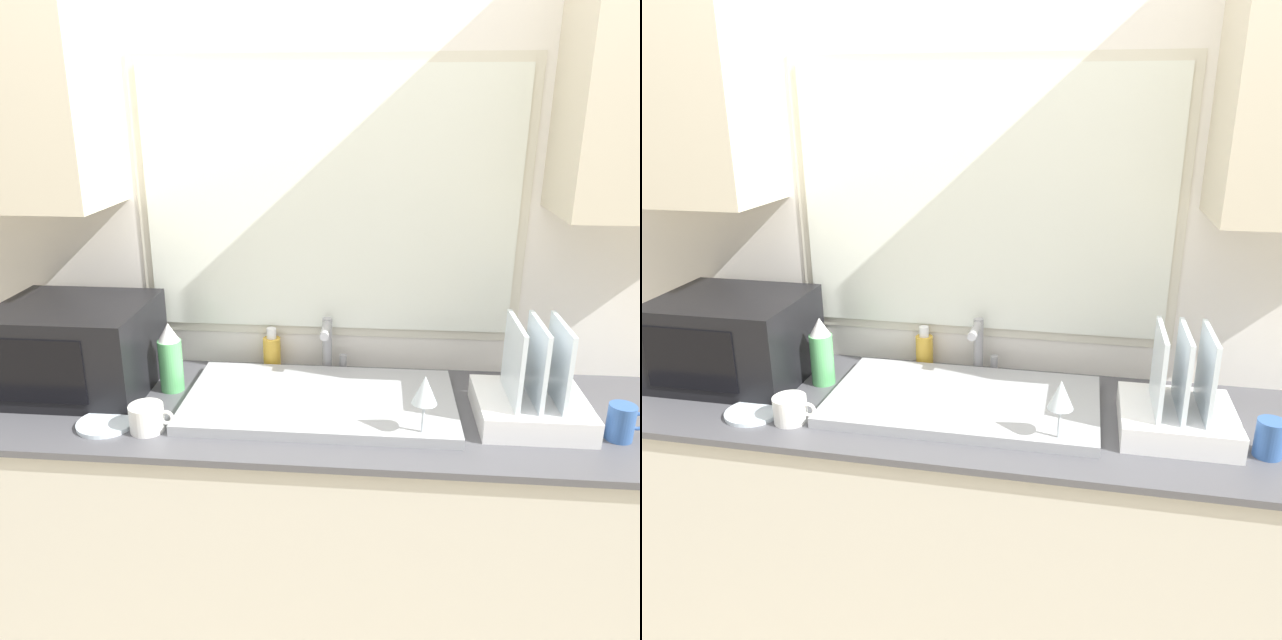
% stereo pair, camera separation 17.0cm
% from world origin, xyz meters
% --- Properties ---
extents(countertop, '(2.13, 0.63, 0.88)m').
position_xyz_m(countertop, '(0.00, 0.30, 0.44)').
color(countertop, beige).
rests_on(countertop, ground_plane).
extents(wall_back, '(6.00, 0.38, 2.60)m').
position_xyz_m(wall_back, '(0.00, 0.59, 1.41)').
color(wall_back, silver).
rests_on(wall_back, ground_plane).
extents(sink_basin, '(0.78, 0.43, 0.03)m').
position_xyz_m(sink_basin, '(0.00, 0.31, 0.90)').
color(sink_basin, '#9EA0A5').
rests_on(sink_basin, countertop).
extents(faucet, '(0.08, 0.14, 0.18)m').
position_xyz_m(faucet, '(0.01, 0.54, 0.99)').
color(faucet, '#99999E').
rests_on(faucet, countertop).
extents(microwave, '(0.44, 0.38, 0.27)m').
position_xyz_m(microwave, '(-0.75, 0.37, 1.02)').
color(microwave, black).
rests_on(microwave, countertop).
extents(dish_rack, '(0.30, 0.29, 0.29)m').
position_xyz_m(dish_rack, '(0.59, 0.27, 0.95)').
color(dish_rack, white).
rests_on(dish_rack, countertop).
extents(spray_bottle, '(0.07, 0.07, 0.22)m').
position_xyz_m(spray_bottle, '(-0.46, 0.37, 0.99)').
color(spray_bottle, '#59B266').
rests_on(spray_bottle, countertop).
extents(soap_bottle, '(0.06, 0.06, 0.14)m').
position_xyz_m(soap_bottle, '(-0.19, 0.57, 0.94)').
color(soap_bottle, gold).
rests_on(soap_bottle, countertop).
extents(mug_near_sink, '(0.12, 0.09, 0.08)m').
position_xyz_m(mug_near_sink, '(-0.45, 0.12, 0.92)').
color(mug_near_sink, white).
rests_on(mug_near_sink, countertop).
extents(wine_glass, '(0.07, 0.07, 0.19)m').
position_xyz_m(wine_glass, '(0.28, 0.13, 1.03)').
color(wine_glass, silver).
rests_on(wine_glass, countertop).
extents(mug_by_rack, '(0.11, 0.07, 0.10)m').
position_xyz_m(mug_by_rack, '(0.81, 0.19, 0.93)').
color(mug_by_rack, '#335999').
rests_on(mug_by_rack, countertop).
extents(small_plate, '(0.16, 0.16, 0.01)m').
position_xyz_m(small_plate, '(-0.58, 0.14, 0.89)').
color(small_plate, silver).
rests_on(small_plate, countertop).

